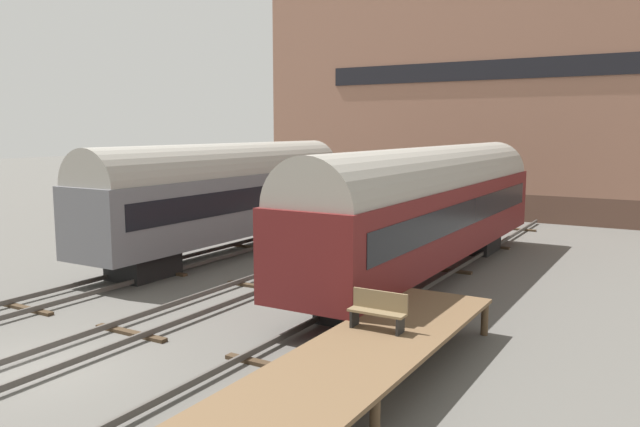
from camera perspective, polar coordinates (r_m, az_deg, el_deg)
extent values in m
plane|color=#56544F|center=(16.82, -24.65, -12.88)|extent=(200.00, 200.00, 0.00)
cube|color=#3D2D1E|center=(22.19, -25.40, -7.83)|extent=(2.60, 0.24, 0.10)
cube|color=#3D2D1E|center=(25.89, -14.33, -5.15)|extent=(2.60, 0.24, 0.10)
cube|color=#3D2D1E|center=(30.33, -6.32, -3.07)|extent=(2.60, 0.24, 0.10)
cube|color=#3D2D1E|center=(35.24, -0.46, -1.50)|extent=(2.60, 0.24, 0.10)
cube|color=#3D2D1E|center=(40.44, 3.92, -0.32)|extent=(2.60, 0.24, 0.10)
cube|color=#4C4742|center=(17.33, -26.07, -11.73)|extent=(0.08, 60.00, 0.16)
cube|color=#4C4742|center=(16.20, -23.20, -12.91)|extent=(0.08, 60.00, 0.16)
cube|color=#3D2D1E|center=(18.55, -16.93, -10.40)|extent=(2.60, 0.24, 0.10)
cube|color=#3D2D1E|center=(22.85, -5.74, -6.66)|extent=(2.60, 0.24, 0.10)
cube|color=#3D2D1E|center=(27.78, 1.61, -4.03)|extent=(2.60, 0.24, 0.10)
cube|color=#3D2D1E|center=(33.07, 6.65, -2.17)|extent=(2.60, 0.24, 0.10)
cube|color=#3D2D1E|center=(38.56, 10.27, -0.82)|extent=(2.60, 0.24, 0.10)
cube|color=#4C4742|center=(13.81, -14.60, -16.18)|extent=(0.08, 60.00, 0.16)
cube|color=#4C4742|center=(12.92, -9.87, -17.80)|extent=(0.08, 60.00, 0.16)
cube|color=#3D2D1E|center=(15.54, -4.57, -13.69)|extent=(2.60, 0.24, 0.10)
cube|color=#3D2D1E|center=(20.48, 5.23, -8.37)|extent=(2.60, 0.24, 0.10)
cube|color=#3D2D1E|center=(25.86, 10.95, -5.06)|extent=(2.60, 0.24, 0.10)
cube|color=#3D2D1E|center=(31.48, 14.63, -2.88)|extent=(2.60, 0.24, 0.10)
cube|color=#3D2D1E|center=(37.21, 17.18, -1.36)|extent=(2.60, 0.24, 0.10)
cube|color=black|center=(32.96, -2.83, -1.37)|extent=(1.80, 2.40, 1.00)
cube|color=black|center=(25.17, -15.82, -4.52)|extent=(1.80, 2.40, 1.00)
cube|color=slate|center=(28.59, -8.52, 0.90)|extent=(2.90, 15.79, 2.70)
cube|color=black|center=(28.56, -8.53, 1.55)|extent=(2.94, 14.53, 0.97)
cylinder|color=gray|center=(28.47, -8.57, 3.60)|extent=(2.76, 15.48, 2.76)
cube|color=black|center=(30.21, 14.01, -2.43)|extent=(1.80, 2.40, 1.00)
cube|color=black|center=(19.19, 3.51, -8.06)|extent=(1.80, 2.40, 1.00)
cube|color=#5B1919|center=(24.25, 10.05, -0.43)|extent=(3.00, 18.60, 2.64)
cube|color=black|center=(24.21, 10.07, 0.31)|extent=(3.04, 17.12, 0.95)
cylinder|color=gray|center=(24.10, 10.13, 2.68)|extent=(2.85, 18.23, 2.85)
cube|color=brown|center=(12.27, 0.04, -15.08)|extent=(2.61, 14.48, 0.10)
cylinder|color=brown|center=(18.94, 8.02, -8.47)|extent=(0.20, 0.20, 0.91)
cylinder|color=brown|center=(18.23, 14.82, -9.31)|extent=(0.20, 0.20, 0.91)
cylinder|color=brown|center=(13.05, -4.51, -16.09)|extent=(0.20, 0.20, 0.91)
cylinder|color=brown|center=(11.99, 5.04, -18.34)|extent=(0.20, 0.20, 0.91)
cube|color=brown|center=(14.89, 5.23, -8.98)|extent=(1.40, 0.40, 0.06)
cube|color=brown|center=(14.97, 5.52, -7.88)|extent=(1.40, 0.06, 0.45)
cube|color=black|center=(15.21, 3.16, -9.51)|extent=(0.06, 0.40, 0.40)
cube|color=black|center=(14.73, 7.34, -10.15)|extent=(0.06, 0.40, 0.40)
cube|color=brown|center=(46.55, 18.95, 1.33)|extent=(36.02, 12.28, 1.70)
cube|color=#936651|center=(46.43, 19.42, 11.78)|extent=(36.02, 12.28, 15.26)
cube|color=black|center=(40.41, 17.67, 12.52)|extent=(25.21, 0.10, 1.20)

